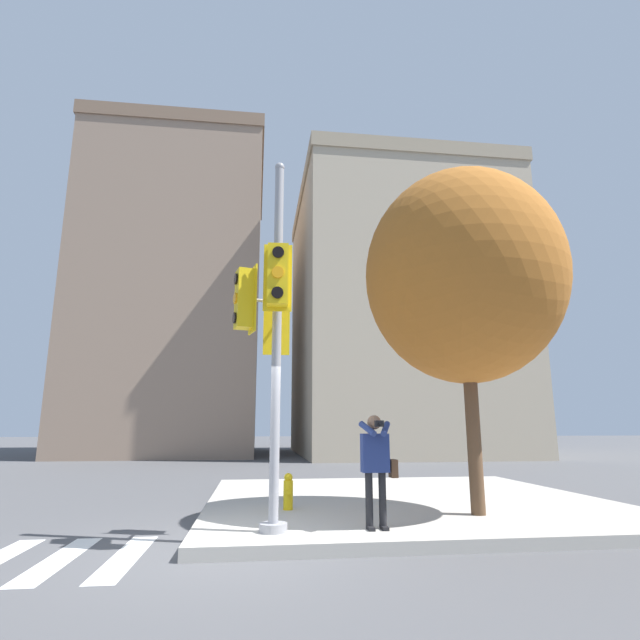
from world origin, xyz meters
TOP-DOWN VIEW (x-y plane):
  - ground_plane at (0.00, 0.00)m, footprint 160.00×160.00m
  - sidewalk_corner at (3.50, 3.50)m, footprint 8.00×8.00m
  - traffic_signal_pole at (0.57, 0.27)m, footprint 0.89×1.34m
  - person_photographer at (2.18, 0.31)m, footprint 0.58×0.54m
  - street_tree at (4.14, 1.27)m, footprint 3.61×3.61m
  - fire_hydrant at (1.00, 2.18)m, footprint 0.17×0.23m
  - building_left at (-4.78, 25.48)m, footprint 10.47×13.57m
  - building_right at (8.97, 23.04)m, footprint 12.19×14.17m

SIDE VIEW (x-z plane):
  - ground_plane at x=0.00m, z-range 0.00..0.00m
  - sidewalk_corner at x=3.50m, z-range 0.00..0.18m
  - fire_hydrant at x=1.00m, z-range 0.17..0.80m
  - person_photographer at x=2.18m, z-range 0.33..1.94m
  - traffic_signal_pole at x=0.57m, z-range 0.38..6.05m
  - street_tree at x=4.14m, z-range 1.27..7.43m
  - building_right at x=8.97m, z-range 0.01..16.72m
  - building_left at x=-4.78m, z-range 0.01..19.37m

